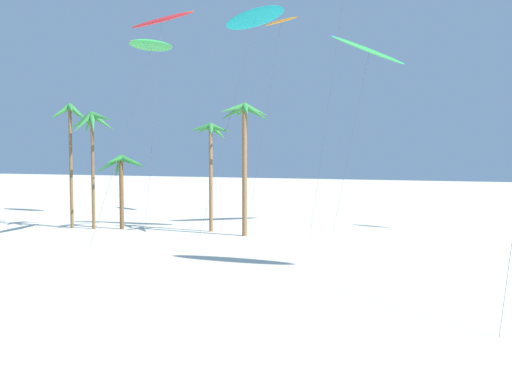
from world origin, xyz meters
The scene contains 10 objects.
palm_tree_0 centered at (-27.74, 41.04, 9.48)m, with size 3.75×3.69×11.03m.
palm_tree_1 centered at (-25.54, 41.33, 8.80)m, with size 4.51×4.32×10.27m.
palm_tree_2 centered at (-23.22, 42.16, 5.29)m, with size 4.62×5.10×6.54m.
palm_tree_3 centered at (-15.29, 43.80, 7.66)m, with size 3.69×3.36×9.21m.
palm_tree_4 centered at (-11.60, 42.45, 8.71)m, with size 4.55×4.39×10.65m.
flying_kite_0 centered at (-24.48, 51.06, 20.06)m, with size 7.82×10.38×21.03m.
flying_kite_1 centered at (-3.49, 50.97, 15.56)m, with size 6.12×7.22×16.89m.
flying_kite_2 centered at (-11.41, 44.18, 17.61)m, with size 5.32×5.59×18.84m.
flying_kite_3 centered at (-17.09, 37.77, 14.71)m, with size 3.65×8.05×15.48m.
flying_kite_7 centered at (-13.93, 57.02, 20.22)m, with size 4.94×5.91×20.64m.
Camera 1 is at (7.19, 0.11, 6.52)m, focal length 40.71 mm.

